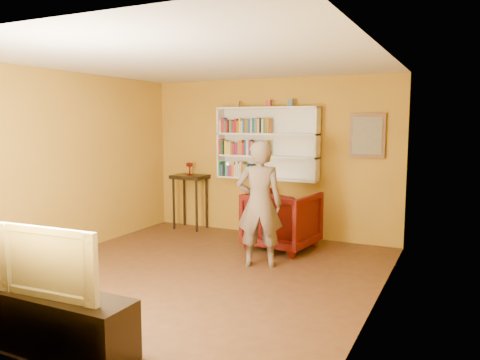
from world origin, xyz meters
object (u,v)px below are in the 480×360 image
person (259,204)px  tv_cabinet (58,323)px  television (55,260)px  armchair (282,220)px  bookshelf (268,144)px  ruby_lustre (190,166)px  console_table (190,184)px

person → tv_cabinet: person is taller
person → television: size_ratio=1.64×
armchair → television: television is taller
armchair → person: bearing=99.3°
bookshelf → television: bearing=-90.0°
person → television: bearing=58.4°
armchair → person: 1.05m
bookshelf → person: bearing=-71.2°
tv_cabinet → armchair: bearing=82.2°
bookshelf → tv_cabinet: bookshelf is taller
armchair → tv_cabinet: size_ratio=0.69×
ruby_lustre → television: size_ratio=0.22×
bookshelf → ruby_lustre: size_ratio=7.88×
person → console_table: bearing=-57.2°
console_table → ruby_lustre: (-0.00, 0.00, 0.34)m
bookshelf → person: size_ratio=1.05×
tv_cabinet → television: 0.56m
console_table → ruby_lustre: size_ratio=4.37×
ruby_lustre → television: 4.75m
console_table → person: (2.06, -1.53, 0.03)m
ruby_lustre → tv_cabinet: 4.83m
person → bookshelf: bearing=-91.8°
armchair → tv_cabinet: bearing=89.5°
console_table → television: bearing=-71.7°
person → television: 3.02m
ruby_lustre → person: (2.06, -1.53, -0.30)m
bookshelf → person: bookshelf is taller
armchair → person: (0.03, -0.97, 0.41)m
console_table → bookshelf: bearing=6.1°
armchair → console_table: bearing=-8.3°
person → ruby_lustre: bearing=-57.2°
bookshelf → tv_cabinet: 4.85m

